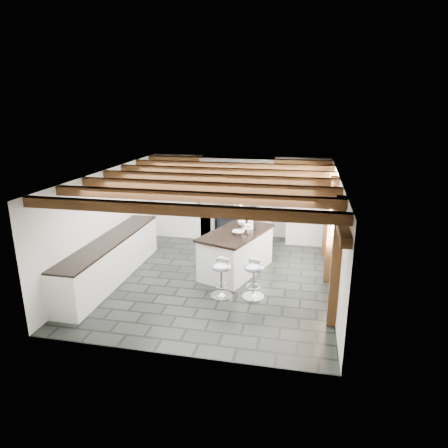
% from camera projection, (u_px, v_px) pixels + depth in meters
% --- Properties ---
extents(ground, '(6.00, 6.00, 0.00)m').
position_uv_depth(ground, '(216.00, 276.00, 8.94)').
color(ground, black).
rests_on(ground, ground).
extents(room_shell, '(6.00, 6.03, 6.00)m').
position_uv_depth(room_shell, '(205.00, 212.00, 10.08)').
color(room_shell, white).
rests_on(room_shell, ground).
extents(range_cooker, '(1.00, 0.63, 0.99)m').
position_uv_depth(range_cooker, '(237.00, 222.00, 11.32)').
color(range_cooker, black).
rests_on(range_cooker, ground).
extents(kitchen_island, '(1.60, 2.17, 1.28)m').
position_uv_depth(kitchen_island, '(237.00, 251.00, 9.03)').
color(kitchen_island, white).
rests_on(kitchen_island, ground).
extents(bar_stool_near, '(0.52, 0.52, 0.82)m').
position_uv_depth(bar_stool_near, '(254.00, 274.00, 7.81)').
color(bar_stool_near, silver).
rests_on(bar_stool_near, ground).
extents(bar_stool_far, '(0.45, 0.45, 0.82)m').
position_uv_depth(bar_stool_far, '(222.00, 273.00, 7.85)').
color(bar_stool_far, silver).
rests_on(bar_stool_far, ground).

